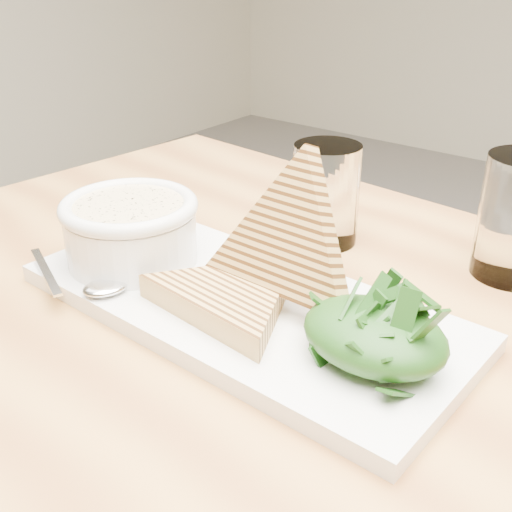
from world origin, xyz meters
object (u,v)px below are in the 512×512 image
Objects in this scene: table_top at (317,390)px; soup_bowl at (132,237)px; glass_near at (326,194)px; platter at (242,305)px.

soup_bowl is at bearing 175.26° from table_top.
glass_near reaches higher than soup_bowl.
table_top is 10.30× the size of glass_near.
table_top is 0.11m from platter.
soup_bowl is at bearing -119.73° from glass_near.
soup_bowl reaches higher than platter.
platter is at bearing -81.53° from glass_near.
platter is 0.18m from glass_near.
soup_bowl is 1.16× the size of glass_near.
table_top is at bearing -15.87° from platter.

